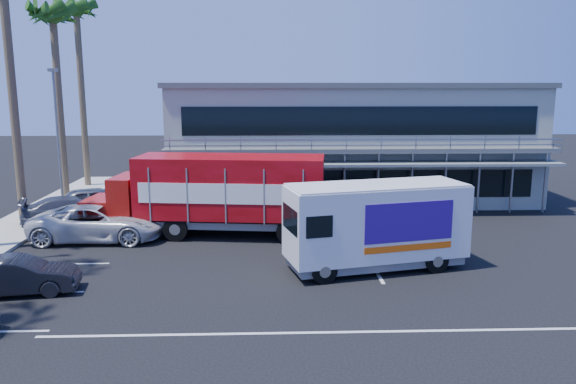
{
  "coord_description": "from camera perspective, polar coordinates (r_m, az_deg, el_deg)",
  "views": [
    {
      "loc": [
        -2.21,
        -21.43,
        7.2
      ],
      "look_at": [
        -1.3,
        4.1,
        2.3
      ],
      "focal_mm": 35.0,
      "sensor_mm": 36.0,
      "label": 1
    }
  ],
  "objects": [
    {
      "name": "parked_car_c",
      "position": [
        27.78,
        -18.74,
        -2.95
      ],
      "size": [
        6.1,
        2.82,
        1.7
      ],
      "primitive_type": "imported",
      "rotation": [
        0.0,
        0.0,
        1.57
      ],
      "color": "silver",
      "rests_on": "ground"
    },
    {
      "name": "red_truck",
      "position": [
        27.13,
        -7.45,
        -0.01
      ],
      "size": [
        11.72,
        3.99,
        3.87
      ],
      "rotation": [
        0.0,
        0.0,
        -0.12
      ],
      "color": "#A0120C",
      "rests_on": "ground"
    },
    {
      "name": "white_van",
      "position": [
        22.26,
        8.92,
        -3.27
      ],
      "size": [
        7.37,
        3.97,
        3.42
      ],
      "rotation": [
        0.0,
        0.0,
        0.23
      ],
      "color": "silver",
      "rests_on": "ground"
    },
    {
      "name": "building",
      "position": [
        36.91,
        6.11,
        5.29
      ],
      "size": [
        22.4,
        12.0,
        7.3
      ],
      "color": "#979C8F",
      "rests_on": "ground"
    },
    {
      "name": "parked_car_d",
      "position": [
        31.47,
        -21.08,
        -1.75
      ],
      "size": [
        5.4,
        3.46,
        1.46
      ],
      "primitive_type": "imported",
      "rotation": [
        0.0,
        0.0,
        1.88
      ],
      "color": "#343745",
      "rests_on": "ground"
    },
    {
      "name": "parked_car_e",
      "position": [
        32.92,
        -18.88,
        -0.89
      ],
      "size": [
        5.25,
        3.82,
        1.66
      ],
      "primitive_type": "imported",
      "rotation": [
        0.0,
        0.0,
        2.0
      ],
      "color": "gray",
      "rests_on": "ground"
    },
    {
      "name": "light_pole_far",
      "position": [
        34.68,
        -22.37,
        5.59
      ],
      "size": [
        0.5,
        0.25,
        8.09
      ],
      "color": "gray",
      "rests_on": "ground"
    },
    {
      "name": "palm_e",
      "position": [
        36.78,
        -22.73,
        15.31
      ],
      "size": [
        2.8,
        2.8,
        12.25
      ],
      "color": "brown",
      "rests_on": "ground"
    },
    {
      "name": "curb_strip",
      "position": [
        31.09,
        -26.32,
        -3.53
      ],
      "size": [
        3.0,
        32.0,
        0.16
      ],
      "primitive_type": "cube",
      "color": "#A5A399",
      "rests_on": "ground"
    },
    {
      "name": "parked_car_b",
      "position": [
        21.85,
        -25.71,
        -7.68
      ],
      "size": [
        4.17,
        2.01,
        1.32
      ],
      "primitive_type": "imported",
      "rotation": [
        0.0,
        0.0,
        1.73
      ],
      "color": "black",
      "rests_on": "ground"
    },
    {
      "name": "ground",
      "position": [
        22.72,
        3.68,
        -7.65
      ],
      "size": [
        120.0,
        120.0,
        0.0
      ],
      "primitive_type": "plane",
      "color": "black",
      "rests_on": "ground"
    },
    {
      "name": "palm_f",
      "position": [
        42.18,
        -20.66,
        16.0
      ],
      "size": [
        2.8,
        2.8,
        13.25
      ],
      "color": "brown",
      "rests_on": "ground"
    }
  ]
}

